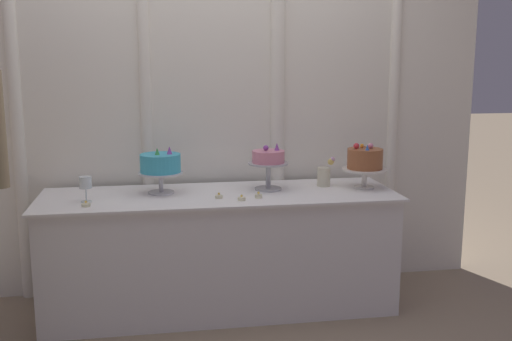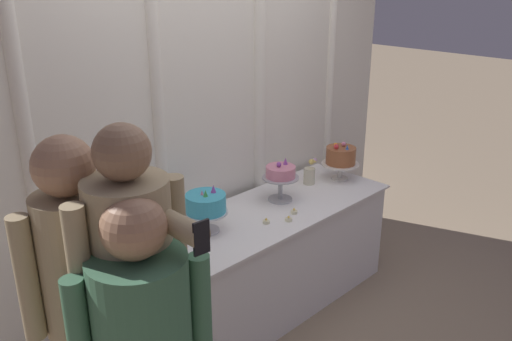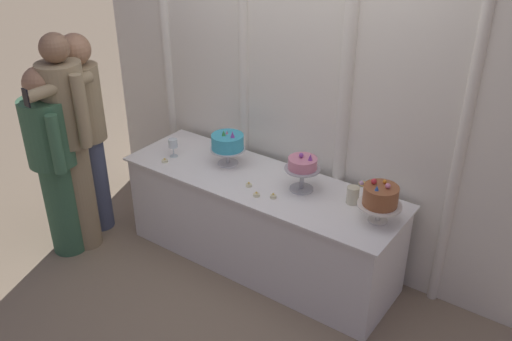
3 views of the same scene
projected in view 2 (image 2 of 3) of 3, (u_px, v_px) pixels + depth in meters
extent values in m
plane|color=gray|center=(265.00, 318.00, 3.70)|extent=(24.00, 24.00, 0.00)
cube|color=white|center=(210.00, 102.00, 3.53)|extent=(3.65, 0.04, 2.83)
cylinder|color=white|center=(27.00, 144.00, 2.70)|extent=(0.08, 0.08, 2.83)
cylinder|color=white|center=(158.00, 114.00, 3.23)|extent=(0.08, 0.08, 2.83)
cylinder|color=white|center=(259.00, 92.00, 3.80)|extent=(0.10, 0.10, 2.83)
cylinder|color=white|center=(330.00, 76.00, 4.34)|extent=(0.07, 0.07, 2.83)
cube|color=white|center=(255.00, 267.00, 3.64)|extent=(2.09, 0.63, 0.71)
cube|color=white|center=(255.00, 218.00, 3.51)|extent=(2.14, 0.68, 0.01)
cylinder|color=silver|center=(207.00, 230.00, 3.32)|extent=(0.16, 0.16, 0.01)
cylinder|color=silver|center=(206.00, 221.00, 3.30)|extent=(0.03, 0.03, 0.11)
cylinder|color=silver|center=(206.00, 212.00, 3.27)|extent=(0.26, 0.26, 0.01)
cylinder|color=#3DB2D1|center=(206.00, 203.00, 3.25)|extent=(0.24, 0.24, 0.11)
cone|color=purple|center=(213.00, 189.00, 3.26)|extent=(0.03, 0.03, 0.05)
cone|color=pink|center=(202.00, 192.00, 3.23)|extent=(0.02, 0.02, 0.03)
cone|color=green|center=(205.00, 193.00, 3.20)|extent=(0.03, 0.03, 0.04)
cylinder|color=#B2B2B7|center=(280.00, 199.00, 3.75)|extent=(0.17, 0.17, 0.01)
cylinder|color=#B2B2B7|center=(280.00, 188.00, 3.72)|extent=(0.03, 0.03, 0.15)
cylinder|color=#B2B2B7|center=(281.00, 177.00, 3.70)|extent=(0.25, 0.25, 0.01)
cylinder|color=pink|center=(281.00, 172.00, 3.68)|extent=(0.20, 0.20, 0.07)
cone|color=purple|center=(285.00, 161.00, 3.70)|extent=(0.03, 0.03, 0.05)
sphere|color=purple|center=(279.00, 165.00, 3.65)|extent=(0.03, 0.03, 0.03)
cylinder|color=silver|center=(340.00, 178.00, 4.12)|extent=(0.12, 0.12, 0.01)
cylinder|color=silver|center=(340.00, 171.00, 4.10)|extent=(0.03, 0.03, 0.10)
cylinder|color=silver|center=(340.00, 164.00, 4.08)|extent=(0.28, 0.28, 0.01)
cylinder|color=#995633|center=(341.00, 155.00, 4.05)|extent=(0.22, 0.22, 0.13)
sphere|color=pink|center=(344.00, 144.00, 4.05)|extent=(0.03, 0.03, 0.03)
sphere|color=orange|center=(336.00, 144.00, 4.06)|extent=(0.02, 0.02, 0.02)
sphere|color=#DB333D|center=(336.00, 147.00, 3.99)|extent=(0.04, 0.04, 0.04)
cone|color=blue|center=(347.00, 147.00, 3.98)|extent=(0.02, 0.02, 0.03)
cylinder|color=silver|center=(165.00, 265.00, 2.94)|extent=(0.06, 0.06, 0.00)
cylinder|color=silver|center=(164.00, 259.00, 2.93)|extent=(0.01, 0.01, 0.08)
cylinder|color=silver|center=(164.00, 247.00, 2.90)|extent=(0.07, 0.07, 0.07)
cylinder|color=beige|center=(309.00, 176.00, 4.01)|extent=(0.08, 0.08, 0.12)
sphere|color=#E5C666|center=(314.00, 161.00, 4.01)|extent=(0.03, 0.03, 0.03)
sphere|color=#CC9EC6|center=(315.00, 160.00, 4.00)|extent=(0.03, 0.03, 0.03)
sphere|color=#E5C666|center=(311.00, 162.00, 4.03)|extent=(0.04, 0.04, 0.04)
cylinder|color=beige|center=(179.00, 271.00, 2.87)|extent=(0.05, 0.05, 0.02)
sphere|color=#F9CC4C|center=(179.00, 268.00, 2.86)|extent=(0.01, 0.01, 0.01)
cylinder|color=beige|center=(266.00, 222.00, 3.42)|extent=(0.04, 0.04, 0.02)
sphere|color=#F9CC4C|center=(266.00, 219.00, 3.41)|extent=(0.01, 0.01, 0.01)
cylinder|color=beige|center=(289.00, 220.00, 3.45)|extent=(0.05, 0.05, 0.02)
sphere|color=#F9CC4C|center=(289.00, 217.00, 3.44)|extent=(0.01, 0.01, 0.01)
cylinder|color=beige|center=(294.00, 212.00, 3.55)|extent=(0.04, 0.04, 0.02)
sphere|color=#F9CC4C|center=(294.00, 209.00, 3.54)|extent=(0.01, 0.01, 0.01)
cylinder|color=#9E8966|center=(76.00, 264.00, 2.18)|extent=(0.35, 0.35, 0.60)
sphere|color=#A37556|center=(63.00, 166.00, 2.03)|extent=(0.24, 0.24, 0.24)
cube|color=#232328|center=(93.00, 270.00, 2.09)|extent=(0.04, 0.02, 0.38)
cylinder|color=#9E8966|center=(27.00, 279.00, 2.09)|extent=(0.08, 0.08, 0.53)
cylinder|color=#9E8966|center=(155.00, 214.00, 2.01)|extent=(0.08, 0.53, 0.08)
cube|color=black|center=(201.00, 238.00, 1.84)|extent=(0.06, 0.02, 0.12)
cylinder|color=#9E8966|center=(131.00, 255.00, 2.07)|extent=(0.34, 0.34, 0.61)
sphere|color=#846047|center=(122.00, 152.00, 1.92)|extent=(0.21, 0.21, 0.21)
cube|color=#334284|center=(153.00, 262.00, 1.96)|extent=(0.04, 0.01, 0.39)
cylinder|color=#9E8966|center=(81.00, 275.00, 1.94)|extent=(0.08, 0.08, 0.54)
cylinder|color=#9E8966|center=(177.00, 239.00, 2.19)|extent=(0.08, 0.08, 0.54)
cylinder|color=#3D6B4C|center=(141.00, 317.00, 2.01)|extent=(0.48, 0.48, 0.50)
sphere|color=#A37556|center=(134.00, 227.00, 1.88)|extent=(0.23, 0.23, 0.23)
cylinder|color=#3D6B4C|center=(78.00, 333.00, 1.94)|extent=(0.08, 0.08, 0.44)
cylinder|color=#3D6B4C|center=(201.00, 307.00, 2.09)|extent=(0.08, 0.08, 0.44)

